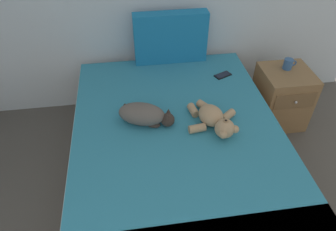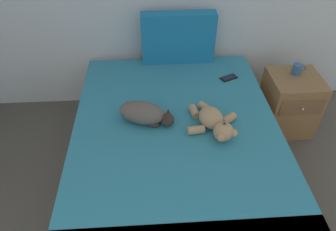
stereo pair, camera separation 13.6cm
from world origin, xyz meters
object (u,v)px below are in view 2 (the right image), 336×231
at_px(patterned_cushion, 178,38).
at_px(teddy_bear, 214,122).
at_px(mug, 297,69).
at_px(bed, 176,157).
at_px(cell_phone, 229,78).
at_px(nightstand, 289,103).
at_px(cat, 144,113).

relative_size(patterned_cushion, teddy_bear, 1.43).
bearing_deg(mug, bed, -149.66).
height_order(patterned_cushion, mug, patterned_cushion).
xyz_separation_m(cell_phone, nightstand, (0.59, -0.05, -0.27)).
xyz_separation_m(bed, teddy_bear, (0.26, 0.01, 0.34)).
height_order(cell_phone, nightstand, nightstand).
bearing_deg(nightstand, bed, -151.90).
distance_m(teddy_bear, cell_phone, 0.67).
xyz_separation_m(cell_phone, mug, (0.60, 0.01, 0.05)).
distance_m(bed, cell_phone, 0.86).
xyz_separation_m(bed, nightstand, (1.10, 0.58, 0.01)).
height_order(patterned_cushion, cell_phone, patterned_cushion).
relative_size(bed, patterned_cushion, 3.19).
bearing_deg(teddy_bear, nightstand, 34.56).
bearing_deg(teddy_bear, mug, 37.02).
bearing_deg(nightstand, patterned_cushion, 159.46).
bearing_deg(cat, nightstand, 19.13).
bearing_deg(nightstand, mug, 79.73).
xyz_separation_m(patterned_cushion, mug, (1.02, -0.31, -0.17)).
xyz_separation_m(bed, cell_phone, (0.51, 0.64, 0.28)).
distance_m(bed, teddy_bear, 0.43).
height_order(teddy_bear, mug, teddy_bear).
bearing_deg(cell_phone, nightstand, -5.01).
bearing_deg(patterned_cushion, cat, -110.67).
bearing_deg(nightstand, teddy_bear, -145.44).
bearing_deg(cat, patterned_cushion, 69.33).
distance_m(cat, cell_phone, 0.90).
bearing_deg(cat, cell_phone, 34.82).
bearing_deg(patterned_cushion, bed, -95.28).
relative_size(cat, cell_phone, 2.56).
distance_m(cell_phone, nightstand, 0.65).
bearing_deg(teddy_bear, cat, 166.68).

